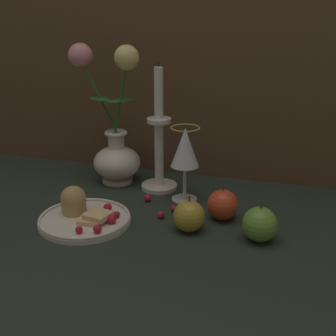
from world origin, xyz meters
The scene contains 11 objects.
ground_plane centered at (0.00, 0.00, 0.00)m, with size 2.40×2.40×0.00m, color #232D23.
vase centered at (-0.14, 0.17, 0.12)m, with size 0.18×0.12×0.35m.
plate_with_pastries centered at (-0.11, -0.06, 0.02)m, with size 0.20×0.20×0.07m.
wine_glass centered at (0.07, 0.11, 0.12)m, with size 0.07×0.07×0.18m.
candlestick centered at (-0.01, 0.16, 0.11)m, with size 0.09×0.09×0.31m.
apple_beside_vase centered at (0.11, -0.04, 0.03)m, with size 0.07×0.07×0.08m.
apple_near_glass centered at (0.26, -0.04, 0.03)m, with size 0.07×0.07×0.08m.
apple_at_table_edge centered at (0.17, 0.04, 0.03)m, with size 0.07×0.07×0.08m.
berry_near_plate centered at (-0.01, 0.08, 0.01)m, with size 0.02×0.02×0.02m, color #AD192D.
berry_front_center centered at (0.04, 0.00, 0.01)m, with size 0.02×0.02×0.02m, color #AD192D.
berry_by_glass_stem centered at (0.06, 0.04, 0.01)m, with size 0.01×0.01×0.01m, color #AD192D.
Camera 1 is at (0.32, -0.87, 0.45)m, focal length 50.00 mm.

